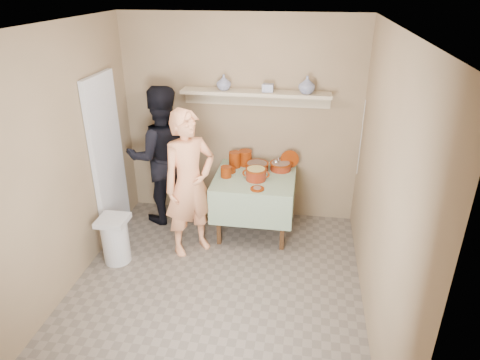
% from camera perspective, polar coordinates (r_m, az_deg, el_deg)
% --- Properties ---
extents(ground, '(3.50, 3.50, 0.00)m').
position_cam_1_polar(ground, '(4.58, -3.43, -14.77)').
color(ground, '#6F6357').
rests_on(ground, ground).
extents(tile_panel, '(0.06, 0.70, 2.00)m').
position_cam_1_polar(tile_panel, '(5.28, -17.20, 2.58)').
color(tile_panel, silver).
rests_on(tile_panel, ground).
extents(plate_stack_a, '(0.15, 0.15, 0.20)m').
position_cam_1_polar(plate_stack_a, '(5.42, -0.70, 2.74)').
color(plate_stack_a, '#6B2005').
rests_on(plate_stack_a, serving_table).
extents(plate_stack_b, '(0.16, 0.16, 0.20)m').
position_cam_1_polar(plate_stack_b, '(5.47, 0.71, 2.97)').
color(plate_stack_b, '#6B2005').
rests_on(plate_stack_b, serving_table).
extents(bowl_stack, '(0.13, 0.13, 0.13)m').
position_cam_1_polar(bowl_stack, '(5.15, -1.86, 1.11)').
color(bowl_stack, '#6B2005').
rests_on(bowl_stack, serving_table).
extents(empty_bowl, '(0.17, 0.17, 0.05)m').
position_cam_1_polar(empty_bowl, '(5.30, -1.46, 1.34)').
color(empty_bowl, '#6B2005').
rests_on(empty_bowl, serving_table).
extents(propped_lid, '(0.23, 0.06, 0.23)m').
position_cam_1_polar(propped_lid, '(5.41, 6.64, 2.78)').
color(propped_lid, '#6B2005').
rests_on(propped_lid, serving_table).
extents(vase_right, '(0.20, 0.20, 0.20)m').
position_cam_1_polar(vase_right, '(5.13, 8.92, 12.43)').
color(vase_right, navy).
rests_on(vase_right, wall_shelf).
extents(vase_left, '(0.25, 0.25, 0.18)m').
position_cam_1_polar(vase_left, '(5.25, -2.18, 12.89)').
color(vase_left, navy).
rests_on(vase_left, wall_shelf).
extents(ceramic_box, '(0.13, 0.10, 0.09)m').
position_cam_1_polar(ceramic_box, '(5.17, 3.73, 12.15)').
color(ceramic_box, navy).
rests_on(ceramic_box, wall_shelf).
extents(person_cook, '(0.74, 0.73, 1.72)m').
position_cam_1_polar(person_cook, '(4.80, -6.73, -0.54)').
color(person_cook, '#F59D69').
rests_on(person_cook, ground).
extents(person_helper, '(1.08, 0.98, 1.80)m').
position_cam_1_polar(person_helper, '(5.52, -10.39, 3.17)').
color(person_helper, black).
rests_on(person_helper, ground).
extents(room_shell, '(3.04, 3.54, 2.62)m').
position_cam_1_polar(room_shell, '(3.75, -4.06, 4.41)').
color(room_shell, '#967D5C').
rests_on(room_shell, ground).
extents(serving_table, '(0.97, 0.97, 0.76)m').
position_cam_1_polar(serving_table, '(5.25, 1.98, -0.65)').
color(serving_table, '#4C2D16').
rests_on(serving_table, ground).
extents(cazuela_meat_a, '(0.30, 0.30, 0.10)m').
position_cam_1_polar(cazuela_meat_a, '(5.34, 2.28, 1.90)').
color(cazuela_meat_a, maroon).
rests_on(cazuela_meat_a, serving_table).
extents(cazuela_meat_b, '(0.28, 0.28, 0.10)m').
position_cam_1_polar(cazuela_meat_b, '(5.37, 5.44, 1.93)').
color(cazuela_meat_b, maroon).
rests_on(cazuela_meat_b, serving_table).
extents(ladle, '(0.08, 0.26, 0.19)m').
position_cam_1_polar(ladle, '(5.34, 4.84, 2.41)').
color(ladle, silver).
rests_on(ladle, cazuela_meat_b).
extents(cazuela_rice, '(0.33, 0.25, 0.14)m').
position_cam_1_polar(cazuela_rice, '(5.07, 2.14, 0.92)').
color(cazuela_rice, maroon).
rests_on(cazuela_rice, serving_table).
extents(front_plate, '(0.16, 0.16, 0.03)m').
position_cam_1_polar(front_plate, '(4.87, 2.32, -1.16)').
color(front_plate, '#6B2005').
rests_on(front_plate, serving_table).
extents(wall_shelf, '(1.80, 0.25, 0.21)m').
position_cam_1_polar(wall_shelf, '(5.25, 2.11, 11.35)').
color(wall_shelf, '#C3B190').
rests_on(wall_shelf, room_shell).
extents(trash_bin, '(0.32, 0.32, 0.56)m').
position_cam_1_polar(trash_bin, '(5.05, -16.28, -7.60)').
color(trash_bin, silver).
rests_on(trash_bin, ground).
extents(electrical_cord, '(0.01, 0.05, 0.90)m').
position_cam_1_polar(electrical_cord, '(5.21, 15.84, 5.42)').
color(electrical_cord, silver).
rests_on(electrical_cord, wall_shelf).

